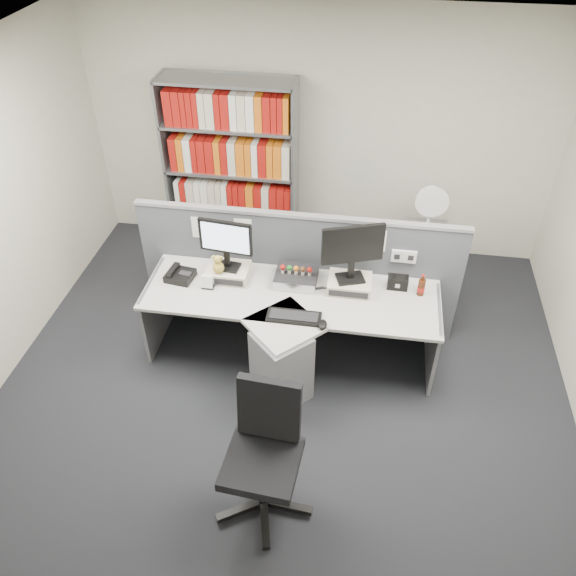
% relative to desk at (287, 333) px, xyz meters
% --- Properties ---
extents(ground, '(5.50, 5.50, 0.00)m').
position_rel_desk_xyz_m(ground, '(0.00, -0.60, -0.46)').
color(ground, '#24262B').
rests_on(ground, ground).
extents(room_shell, '(5.04, 5.54, 2.72)m').
position_rel_desk_xyz_m(room_shell, '(0.00, -0.60, 1.33)').
color(room_shell, beige).
rests_on(room_shell, ground).
extents(partition, '(3.00, 0.08, 1.27)m').
position_rel_desk_xyz_m(partition, '(0.00, 0.65, 0.19)').
color(partition, '#4E5159').
rests_on(partition, ground).
extents(desk, '(2.60, 1.20, 0.72)m').
position_rel_desk_xyz_m(desk, '(0.00, 0.00, 0.00)').
color(desk, '#BBBBB4').
rests_on(desk, ground).
extents(monitor_riser_left, '(0.38, 0.31, 0.10)m').
position_rel_desk_xyz_m(monitor_riser_left, '(-0.60, 0.38, 0.31)').
color(monitor_riser_left, beige).
rests_on(monitor_riser_left, desk).
extents(monitor_riser_right, '(0.38, 0.31, 0.10)m').
position_rel_desk_xyz_m(monitor_riser_right, '(0.50, 0.38, 0.31)').
color(monitor_riser_right, beige).
rests_on(monitor_riser_right, desk).
extents(monitor_left, '(0.48, 0.17, 0.49)m').
position_rel_desk_xyz_m(monitor_left, '(-0.60, 0.38, 0.66)').
color(monitor_left, black).
rests_on(monitor_left, monitor_riser_left).
extents(monitor_right, '(0.52, 0.24, 0.55)m').
position_rel_desk_xyz_m(monitor_right, '(0.50, 0.38, 0.69)').
color(monitor_right, black).
rests_on(monitor_right, monitor_riser_right).
extents(desktop_pc, '(0.37, 0.33, 0.10)m').
position_rel_desk_xyz_m(desktop_pc, '(0.02, 0.41, 0.31)').
color(desktop_pc, black).
rests_on(desktop_pc, desk).
extents(figurines, '(0.29, 0.05, 0.09)m').
position_rel_desk_xyz_m(figurines, '(0.02, 0.39, 0.41)').
color(figurines, beige).
rests_on(figurines, desktop_pc).
extents(keyboard, '(0.46, 0.17, 0.03)m').
position_rel_desk_xyz_m(keyboard, '(0.07, -0.09, 0.28)').
color(keyboard, black).
rests_on(keyboard, desk).
extents(mouse, '(0.08, 0.12, 0.05)m').
position_rel_desk_xyz_m(mouse, '(0.32, -0.15, 0.29)').
color(mouse, black).
rests_on(mouse, desk).
extents(desk_phone, '(0.27, 0.25, 0.10)m').
position_rel_desk_xyz_m(desk_phone, '(-1.03, 0.29, 0.30)').
color(desk_phone, black).
rests_on(desk_phone, desk).
extents(desk_calendar, '(0.11, 0.08, 0.13)m').
position_rel_desk_xyz_m(desk_calendar, '(-0.74, 0.20, 0.32)').
color(desk_calendar, black).
rests_on(desk_calendar, desk).
extents(plush_toy, '(0.10, 0.10, 0.18)m').
position_rel_desk_xyz_m(plush_toy, '(-0.66, 0.30, 0.44)').
color(plush_toy, '#B2983B').
rests_on(plush_toy, monitor_riser_left).
extents(speaker, '(0.18, 0.10, 0.12)m').
position_rel_desk_xyz_m(speaker, '(0.92, 0.46, 0.32)').
color(speaker, black).
rests_on(speaker, desk).
extents(cola_bottle, '(0.07, 0.07, 0.21)m').
position_rel_desk_xyz_m(cola_bottle, '(1.12, 0.39, 0.34)').
color(cola_bottle, '#3F190A').
rests_on(cola_bottle, desk).
extents(shelving_unit, '(1.41, 0.40, 2.00)m').
position_rel_desk_xyz_m(shelving_unit, '(-0.90, 1.85, 0.52)').
color(shelving_unit, gray).
rests_on(shelving_unit, ground).
extents(filing_cabinet, '(0.45, 0.61, 0.70)m').
position_rel_desk_xyz_m(filing_cabinet, '(1.20, 1.40, -0.11)').
color(filing_cabinet, gray).
rests_on(filing_cabinet, ground).
extents(desk_fan, '(0.32, 0.19, 0.55)m').
position_rel_desk_xyz_m(desk_fan, '(1.20, 1.40, 0.59)').
color(desk_fan, white).
rests_on(desk_fan, filing_cabinet).
extents(office_chair, '(0.69, 0.71, 1.07)m').
position_rel_desk_xyz_m(office_chair, '(0.05, -1.30, 0.11)').
color(office_chair, silver).
rests_on(office_chair, ground).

